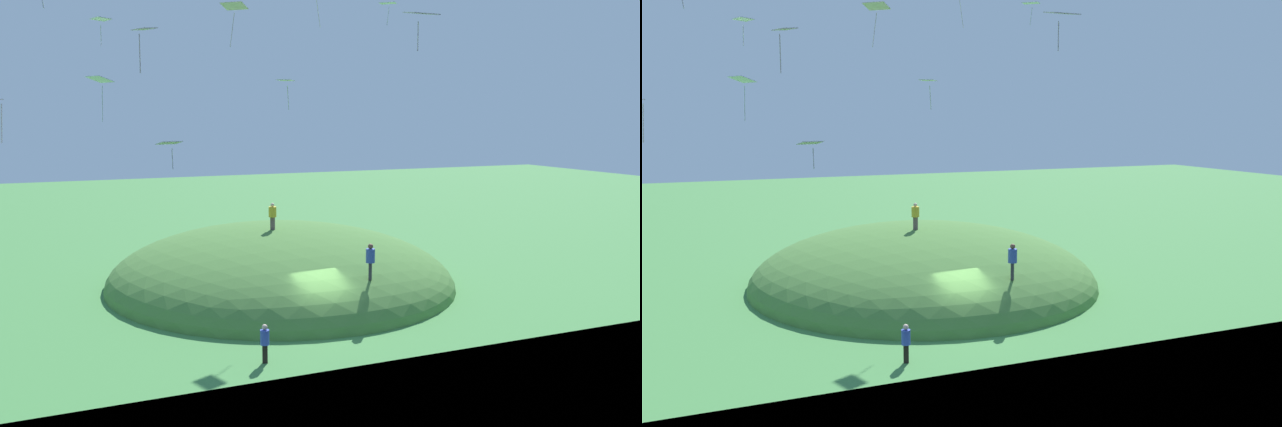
# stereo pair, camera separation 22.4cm
# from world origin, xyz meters

# --- Properties ---
(ground_plane) EXTENTS (160.00, 160.00, 0.00)m
(ground_plane) POSITION_xyz_m (0.00, 0.00, 0.00)
(ground_plane) COLOR #448442
(grass_hill) EXTENTS (22.18, 20.87, 6.90)m
(grass_hill) POSITION_xyz_m (8.87, -0.95, 0.00)
(grass_hill) COLOR #487B36
(grass_hill) RESTS_ON ground_plane
(dirt_path) EXTENTS (12.56, 3.73, 0.04)m
(dirt_path) POSITION_xyz_m (21.87, -5.88, 0.02)
(dirt_path) COLOR brown
(dirt_path) RESTS_ON ground_plane
(person_with_child) EXTENTS (0.65, 0.65, 1.60)m
(person_with_child) POSITION_xyz_m (8.09, -0.22, 4.42)
(person_with_child) COLOR brown
(person_with_child) RESTS_ON grass_hill
(person_walking_path) EXTENTS (0.63, 0.63, 1.84)m
(person_walking_path) POSITION_xyz_m (0.04, -2.61, 3.16)
(person_walking_path) COLOR #313237
(person_walking_path) RESTS_ON grass_hill
(person_watching_kites) EXTENTS (0.45, 0.45, 1.67)m
(person_watching_kites) POSITION_xyz_m (-3.73, 4.21, 1.05)
(person_watching_kites) COLOR black
(person_watching_kites) RESTS_ON ground_plane
(person_near_shore) EXTENTS (0.65, 0.65, 1.66)m
(person_near_shore) POSITION_xyz_m (16.25, -9.54, 1.02)
(person_near_shore) COLOR black
(person_near_shore) RESTS_ON ground_plane
(kite_1) EXTENTS (1.28, 1.19, 1.47)m
(kite_1) POSITION_xyz_m (2.70, 0.85, 11.85)
(kite_1) COLOR silver
(kite_2) EXTENTS (1.12, 0.93, 1.22)m
(kite_2) POSITION_xyz_m (3.43, 9.44, 14.45)
(kite_2) COLOR white
(kite_4) EXTENTS (1.38, 1.40, 2.07)m
(kite_4) POSITION_xyz_m (3.26, 3.28, 15.33)
(kite_4) COLOR silver
(kite_5) EXTENTS (1.43, 1.25, 2.06)m
(kite_5) POSITION_xyz_m (3.27, 9.62, 11.74)
(kite_5) COLOR white
(kite_9) EXTENTS (0.96, 0.84, 1.53)m
(kite_9) POSITION_xyz_m (-5.34, 8.88, 13.01)
(kite_9) COLOR white
(kite_10) EXTENTS (0.84, 1.01, 1.10)m
(kite_10) POSITION_xyz_m (-3.46, 7.81, 9.13)
(kite_10) COLOR white
(kite_11) EXTENTS (0.78, 1.09, 1.34)m
(kite_11) POSITION_xyz_m (-8.62, 0.02, 13.63)
(kite_11) COLOR silver
(kite_14) EXTENTS (1.15, 1.16, 1.35)m
(kite_14) POSITION_xyz_m (7.15, -7.26, 16.71)
(kite_14) COLOR white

